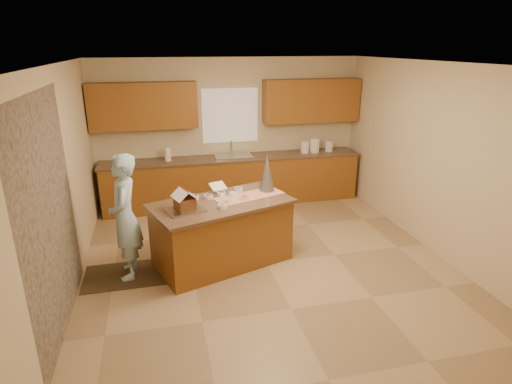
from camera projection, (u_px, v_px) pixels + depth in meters
floor at (266, 263)px, 5.98m from camera, size 5.50×5.50×0.00m
ceiling at (268, 63)px, 5.08m from camera, size 5.50×5.50×0.00m
wall_back at (230, 131)px, 8.05m from camera, size 5.50×5.50×0.00m
wall_front at (366, 278)px, 3.01m from camera, size 5.50×5.50×0.00m
wall_left at (62, 185)px, 4.98m from camera, size 5.50×5.50×0.00m
wall_right at (435, 160)px, 6.08m from camera, size 5.50×5.50×0.00m
stone_accent at (51, 219)px, 4.29m from camera, size 0.00×2.50×2.50m
window_curtain at (230, 116)px, 7.93m from camera, size 1.05×0.03×1.00m
back_counter_base at (234, 181)px, 8.08m from camera, size 4.80×0.60×0.88m
back_counter_top at (233, 158)px, 7.93m from camera, size 4.85×0.63×0.04m
upper_cabinet_left at (144, 106)px, 7.37m from camera, size 1.85×0.35×0.80m
upper_cabinet_right at (311, 101)px, 8.05m from camera, size 1.85×0.35×0.80m
sink at (233, 159)px, 7.93m from camera, size 0.70×0.45×0.12m
faucet at (231, 147)px, 8.04m from camera, size 0.03×0.03×0.28m
island_base at (222, 234)px, 5.86m from camera, size 1.97×1.42×0.87m
island_top at (221, 203)px, 5.71m from camera, size 2.07×1.52×0.04m
table_runner at (249, 196)px, 5.92m from camera, size 1.05×0.66×0.01m
baking_tray at (185, 210)px, 5.38m from camera, size 0.54×0.47×0.02m
cookbook at (218, 186)px, 6.04m from camera, size 0.26×0.23×0.09m
tinsel_tree at (267, 173)px, 6.04m from camera, size 0.28×0.28×0.54m
rug at (127, 275)px, 5.65m from camera, size 1.12×0.73×0.01m
boy at (125, 217)px, 5.39m from camera, size 0.40×0.61×1.65m
canister_a at (305, 147)px, 8.19m from camera, size 0.17×0.17×0.23m
canister_b at (315, 145)px, 8.23m from camera, size 0.19×0.19×0.27m
canister_c at (329, 146)px, 8.31m from camera, size 0.15×0.15×0.21m
paper_towel at (168, 154)px, 7.62m from camera, size 0.11×0.11×0.25m
gingerbread_house at (185, 202)px, 5.34m from camera, size 0.35×0.35×0.28m
candy_bowls at (224, 197)px, 5.81m from camera, size 0.78×0.74×0.05m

